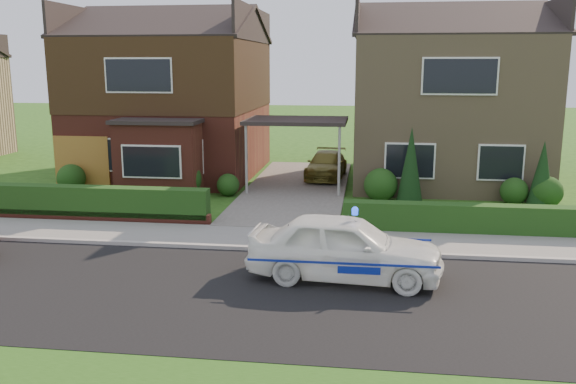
# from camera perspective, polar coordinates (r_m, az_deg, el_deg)

# --- Properties ---
(ground) EXTENTS (120.00, 120.00, 0.00)m
(ground) POSITION_cam_1_polar(r_m,az_deg,el_deg) (13.28, -4.85, -9.44)
(ground) COLOR #224A13
(ground) RESTS_ON ground
(road) EXTENTS (60.00, 6.00, 0.02)m
(road) POSITION_cam_1_polar(r_m,az_deg,el_deg) (13.28, -4.85, -9.44)
(road) COLOR black
(road) RESTS_ON ground
(kerb) EXTENTS (60.00, 0.16, 0.12)m
(kerb) POSITION_cam_1_polar(r_m,az_deg,el_deg) (16.08, -2.53, -5.33)
(kerb) COLOR #9E9993
(kerb) RESTS_ON ground
(sidewalk) EXTENTS (60.00, 2.00, 0.10)m
(sidewalk) POSITION_cam_1_polar(r_m,az_deg,el_deg) (17.08, -1.92, -4.33)
(sidewalk) COLOR slate
(sidewalk) RESTS_ON ground
(driveway) EXTENTS (3.80, 12.00, 0.12)m
(driveway) POSITION_cam_1_polar(r_m,az_deg,el_deg) (23.71, 0.81, 0.33)
(driveway) COLOR #666059
(driveway) RESTS_ON ground
(house_left) EXTENTS (7.50, 9.53, 7.25)m
(house_left) POSITION_cam_1_polar(r_m,az_deg,el_deg) (27.35, -10.72, 9.59)
(house_left) COLOR maroon
(house_left) RESTS_ON ground
(house_right) EXTENTS (7.50, 8.06, 7.25)m
(house_right) POSITION_cam_1_polar(r_m,az_deg,el_deg) (26.27, 14.46, 9.02)
(house_right) COLOR #937B5A
(house_right) RESTS_ON ground
(carport_link) EXTENTS (3.80, 3.00, 2.77)m
(carport_link) POSITION_cam_1_polar(r_m,az_deg,el_deg) (23.28, 0.82, 6.58)
(carport_link) COLOR black
(carport_link) RESTS_ON ground
(garage_door) EXTENTS (2.20, 0.10, 2.10)m
(garage_door) POSITION_cam_1_polar(r_m,az_deg,el_deg) (24.89, -18.71, 2.57)
(garage_door) COLOR #976020
(garage_door) RESTS_ON ground
(dwarf_wall) EXTENTS (7.70, 0.25, 0.36)m
(dwarf_wall) POSITION_cam_1_polar(r_m,az_deg,el_deg) (19.89, -18.05, -2.18)
(dwarf_wall) COLOR maroon
(dwarf_wall) RESTS_ON ground
(hedge_left) EXTENTS (7.50, 0.55, 0.90)m
(hedge_left) POSITION_cam_1_polar(r_m,az_deg,el_deg) (20.07, -17.84, -2.58)
(hedge_left) COLOR #163912
(hedge_left) RESTS_ON ground
(hedge_right) EXTENTS (7.50, 0.55, 0.80)m
(hedge_right) POSITION_cam_1_polar(r_m,az_deg,el_deg) (18.34, 16.99, -3.87)
(hedge_right) COLOR #163912
(hedge_right) RESTS_ON ground
(shrub_left_far) EXTENTS (1.08, 1.08, 1.08)m
(shrub_left_far) POSITION_cam_1_polar(r_m,az_deg,el_deg) (24.69, -19.62, 1.23)
(shrub_left_far) COLOR #163912
(shrub_left_far) RESTS_ON ground
(shrub_left_mid) EXTENTS (1.32, 1.32, 1.32)m
(shrub_left_mid) POSITION_cam_1_polar(r_m,az_deg,el_deg) (22.78, -9.73, 1.21)
(shrub_left_mid) COLOR #163912
(shrub_left_mid) RESTS_ON ground
(shrub_left_near) EXTENTS (0.84, 0.84, 0.84)m
(shrub_left_near) POSITION_cam_1_polar(r_m,az_deg,el_deg) (22.70, -5.63, 0.67)
(shrub_left_near) COLOR #163912
(shrub_left_near) RESTS_ON ground
(shrub_right_near) EXTENTS (1.20, 1.20, 1.20)m
(shrub_right_near) POSITION_cam_1_polar(r_m,az_deg,el_deg) (21.89, 8.67, 0.65)
(shrub_right_near) COLOR #163912
(shrub_right_near) RESTS_ON ground
(shrub_right_mid) EXTENTS (0.96, 0.96, 0.96)m
(shrub_right_mid) POSITION_cam_1_polar(r_m,az_deg,el_deg) (22.58, 20.40, 0.07)
(shrub_right_mid) COLOR #163912
(shrub_right_mid) RESTS_ON ground
(shrub_right_far) EXTENTS (1.08, 1.08, 1.08)m
(shrub_right_far) POSITION_cam_1_polar(r_m,az_deg,el_deg) (22.53, 23.06, -0.01)
(shrub_right_far) COLOR #163912
(shrub_right_far) RESTS_ON ground
(conifer_a) EXTENTS (0.90, 0.90, 2.60)m
(conifer_a) POSITION_cam_1_polar(r_m,az_deg,el_deg) (21.61, 11.39, 2.30)
(conifer_a) COLOR black
(conifer_a) RESTS_ON ground
(conifer_b) EXTENTS (0.90, 0.90, 2.20)m
(conifer_b) POSITION_cam_1_polar(r_m,az_deg,el_deg) (22.38, 22.68, 1.41)
(conifer_b) COLOR black
(conifer_b) RESTS_ON ground
(police_car) EXTENTS (4.04, 4.52, 1.66)m
(police_car) POSITION_cam_1_polar(r_m,az_deg,el_deg) (13.89, 5.36, -5.21)
(police_car) COLOR white
(police_car) RESTS_ON ground
(driveway_car) EXTENTS (1.70, 3.79, 1.08)m
(driveway_car) POSITION_cam_1_polar(r_m,az_deg,el_deg) (25.66, 3.62, 2.56)
(driveway_car) COLOR olive
(driveway_car) RESTS_ON driveway
(potted_plant_a) EXTENTS (0.45, 0.36, 0.74)m
(potted_plant_a) POSITION_cam_1_polar(r_m,az_deg,el_deg) (22.28, -20.92, -0.42)
(potted_plant_a) COLOR gray
(potted_plant_a) RESTS_ON ground
(potted_plant_b) EXTENTS (0.58, 0.58, 0.82)m
(potted_plant_b) POSITION_cam_1_polar(r_m,az_deg,el_deg) (20.47, -17.32, -1.08)
(potted_plant_b) COLOR gray
(potted_plant_b) RESTS_ON ground
(potted_plant_c) EXTENTS (0.42, 0.42, 0.71)m
(potted_plant_c) POSITION_cam_1_polar(r_m,az_deg,el_deg) (21.45, -16.72, -0.62)
(potted_plant_c) COLOR gray
(potted_plant_c) RESTS_ON ground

